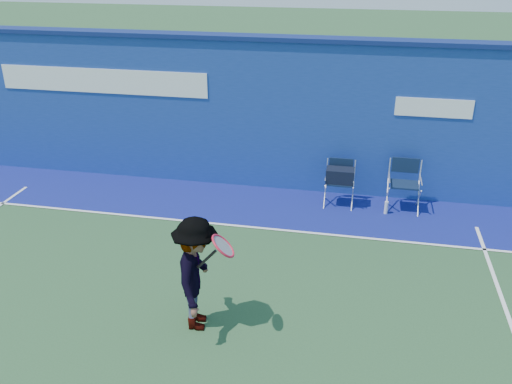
% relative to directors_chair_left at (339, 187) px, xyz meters
% --- Properties ---
extents(ground, '(80.00, 80.00, 0.00)m').
position_rel_directors_chair_left_xyz_m(ground, '(-1.99, -4.46, -0.37)').
color(ground, '#294D2B').
rests_on(ground, ground).
extents(stadium_wall, '(24.00, 0.50, 3.08)m').
position_rel_directors_chair_left_xyz_m(stadium_wall, '(-1.99, 0.74, 1.18)').
color(stadium_wall, navy).
rests_on(stadium_wall, ground).
extents(out_of_bounds_strip, '(24.00, 1.80, 0.01)m').
position_rel_directors_chair_left_xyz_m(out_of_bounds_strip, '(-1.99, -0.36, -0.37)').
color(out_of_bounds_strip, navy).
rests_on(out_of_bounds_strip, ground).
extents(court_lines, '(24.00, 12.00, 0.01)m').
position_rel_directors_chair_left_xyz_m(court_lines, '(-1.99, -3.86, -0.36)').
color(court_lines, white).
rests_on(court_lines, out_of_bounds_strip).
extents(directors_chair_left, '(0.53, 0.48, 0.89)m').
position_rel_directors_chair_left_xyz_m(directors_chair_left, '(0.00, 0.00, 0.00)').
color(directors_chair_left, silver).
rests_on(directors_chair_left, ground).
extents(directors_chair_right, '(0.58, 0.52, 0.97)m').
position_rel_directors_chair_left_xyz_m(directors_chair_right, '(1.21, 0.04, -0.07)').
color(directors_chair_right, silver).
rests_on(directors_chair_right, ground).
extents(water_bottle, '(0.07, 0.07, 0.26)m').
position_rel_directors_chair_left_xyz_m(water_bottle, '(0.91, -0.22, -0.24)').
color(water_bottle, silver).
rests_on(water_bottle, ground).
extents(tennis_player, '(0.95, 1.10, 1.59)m').
position_rel_directors_chair_left_xyz_m(tennis_player, '(-1.61, -4.07, 0.43)').
color(tennis_player, '#EA4738').
rests_on(tennis_player, ground).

